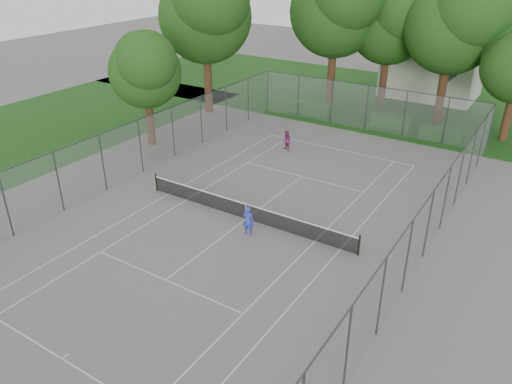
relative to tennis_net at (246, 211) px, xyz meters
The scene contains 17 objects.
ground 0.51m from the tennis_net, ahead, with size 120.00×120.00×0.00m, color #625F5D.
grass_far 26.00m from the tennis_net, 90.00° to the left, with size 60.00×20.00×0.00m, color #163F12.
grass_left 22.01m from the tennis_net, behind, with size 16.00×40.00×0.00m, color #163F12.
court_markings 0.50m from the tennis_net, ahead, with size 11.03×23.83×0.01m.
tennis_net is the anchor object (origin of this frame).
perimeter_fence 1.30m from the tennis_net, ahead, with size 18.08×34.08×3.52m.
tree_far_left 23.44m from the tennis_net, 103.27° to the left, with size 8.83×8.06×12.69m.
tree_far_midleft 24.71m from the tennis_net, 92.53° to the left, with size 7.71×7.04×11.08m.
tree_far_midright 23.47m from the tennis_net, 78.42° to the left, with size 8.23×7.51×11.83m.
tree_side_back 20.81m from the tennis_net, 133.08° to the left, with size 8.64×7.88×12.41m.
tree_side_front 14.09m from the tennis_net, 155.18° to the left, with size 5.75×5.25×8.26m.
hedge_left 19.09m from the tennis_net, 106.67° to the left, with size 3.74×1.12×0.93m, color #1C4D19.
hedge_mid 18.48m from the tennis_net, 84.96° to the left, with size 3.17×0.91×1.00m, color #1C4D19.
hedge_right 18.62m from the tennis_net, 72.37° to the left, with size 2.93×1.07×0.88m, color #1C4D19.
house 29.79m from the tennis_net, 86.91° to the left, with size 8.34×6.46×10.38m.
girl_player 1.55m from the tennis_net, 51.97° to the right, with size 0.57×0.38×1.57m, color #3241BC.
woman_player 10.24m from the tennis_net, 107.18° to the left, with size 0.70×0.55×1.44m, color #7B2960.
Camera 1 is at (12.94, -19.28, 13.33)m, focal length 35.00 mm.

